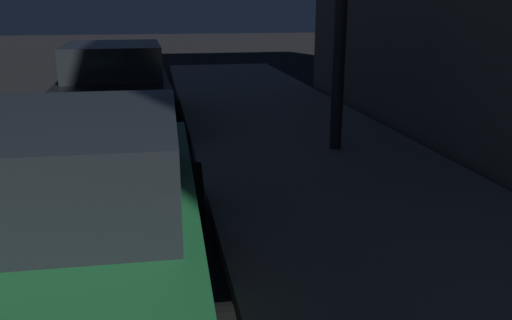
# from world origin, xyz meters

# --- Properties ---
(car_green) EXTENTS (2.13, 4.04, 1.43)m
(car_green) POSITION_xyz_m (2.85, 3.81, 0.70)
(car_green) COLOR #19592D
(car_green) RESTS_ON ground
(car_black) EXTENTS (2.07, 4.07, 1.43)m
(car_black) POSITION_xyz_m (2.85, 9.68, 0.71)
(car_black) COLOR black
(car_black) RESTS_ON ground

